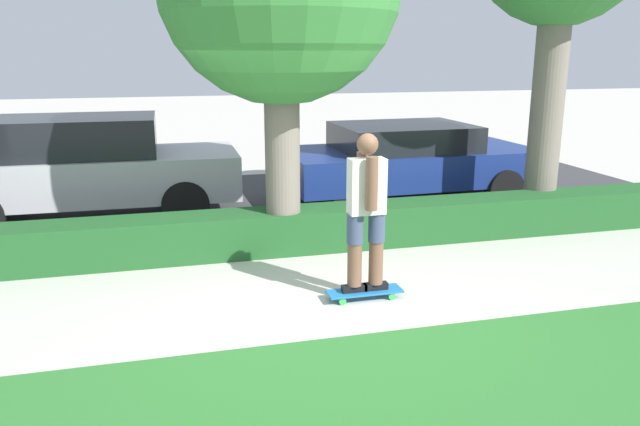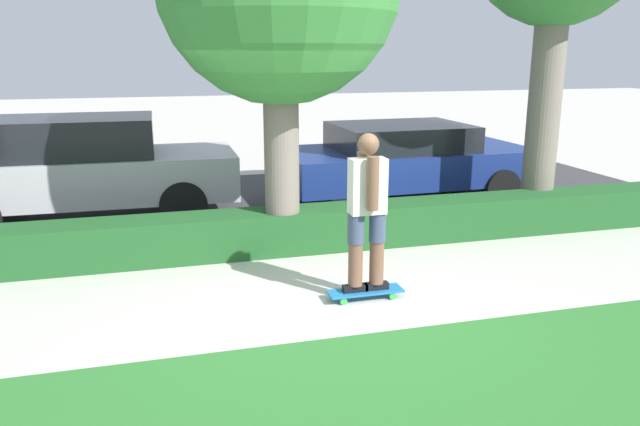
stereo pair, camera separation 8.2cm
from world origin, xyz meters
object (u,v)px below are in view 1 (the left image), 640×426
(skater_person, at_px, (366,209))
(parked_car_middle, at_px, (408,159))
(skateboard, at_px, (365,292))
(parked_car_front, at_px, (86,167))

(skater_person, relative_size, parked_car_middle, 0.38)
(skateboard, bearing_deg, parked_car_middle, 62.45)
(skater_person, height_order, parked_car_middle, skater_person)
(parked_car_middle, bearing_deg, skater_person, -119.19)
(skater_person, height_order, parked_car_front, skater_person)
(skateboard, xyz_separation_m, skater_person, (0.00, 0.00, 0.89))
(skateboard, height_order, parked_car_front, parked_car_front)
(parked_car_front, bearing_deg, parked_car_middle, 1.47)
(parked_car_front, distance_m, parked_car_middle, 5.20)
(skater_person, xyz_separation_m, parked_car_front, (-3.05, 4.05, -0.15))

